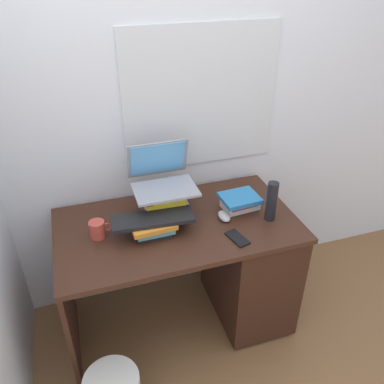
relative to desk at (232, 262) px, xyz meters
name	(u,v)px	position (x,y,z in m)	size (l,w,h in m)	color
ground_plane	(180,319)	(-0.33, 0.03, -0.41)	(6.00, 6.00, 0.00)	brown
wall_back	(156,102)	(-0.32, 0.43, 0.89)	(6.00, 0.06, 2.60)	silver
desk	(232,262)	(0.00, 0.00, 0.00)	(1.30, 0.71, 0.75)	#381E14
book_stack_tall	(166,205)	(-0.37, 0.10, 0.42)	(0.24, 0.19, 0.17)	black
book_stack_keyboard_riser	(153,226)	(-0.47, -0.01, 0.39)	(0.24, 0.19, 0.08)	black
book_stack_side	(240,201)	(0.05, 0.06, 0.39)	(0.22, 0.18, 0.09)	white
laptop	(162,176)	(-0.37, 0.17, 0.57)	(0.33, 0.30, 0.23)	gray
keyboard	(153,219)	(-0.47, -0.02, 0.43)	(0.42, 0.14, 0.02)	black
computer_mouse	(224,216)	(-0.07, -0.01, 0.36)	(0.06, 0.10, 0.04)	#A5A8AD
mug	(98,229)	(-0.74, 0.04, 0.39)	(0.12, 0.08, 0.09)	#B23F33
water_bottle	(272,201)	(0.17, -0.09, 0.46)	(0.06, 0.06, 0.23)	black
cell_phone	(237,238)	(-0.07, -0.20, 0.35)	(0.07, 0.14, 0.01)	black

